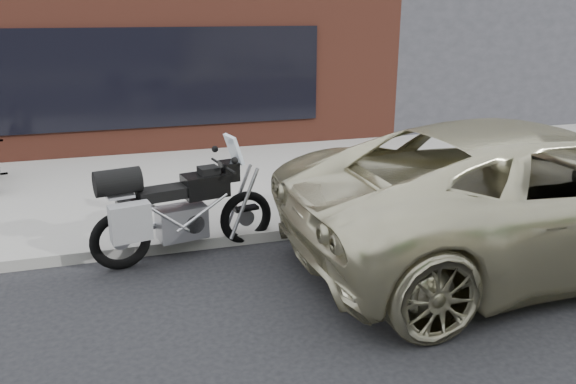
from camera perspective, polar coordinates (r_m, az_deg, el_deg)
The scene contains 5 objects.
near_sidewalk at distance 10.37m, azimuth -9.45°, elevation 1.24°, with size 44.00×6.00×0.15m, color gray.
storefront at distance 16.90m, azimuth -20.03°, elevation 14.39°, with size 14.00×10.07×4.50m.
neighbour_building at distance 20.22m, azimuth 17.77°, elevation 17.19°, with size 10.00×10.00×6.00m, color #2B2B31.
motorcycle at distance 7.14m, azimuth -11.54°, elevation -1.79°, with size 2.38×1.07×1.52m.
minivan at distance 7.59m, azimuth 23.64°, elevation -0.07°, with size 2.89×6.28×1.74m, color #BCB692.
Camera 1 is at (-1.15, -2.87, 3.05)m, focal length 35.00 mm.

